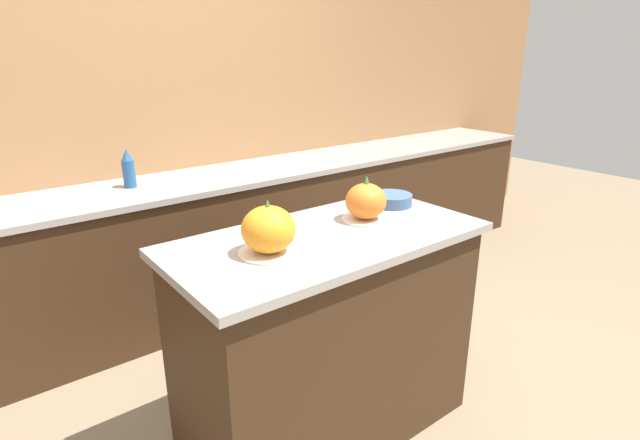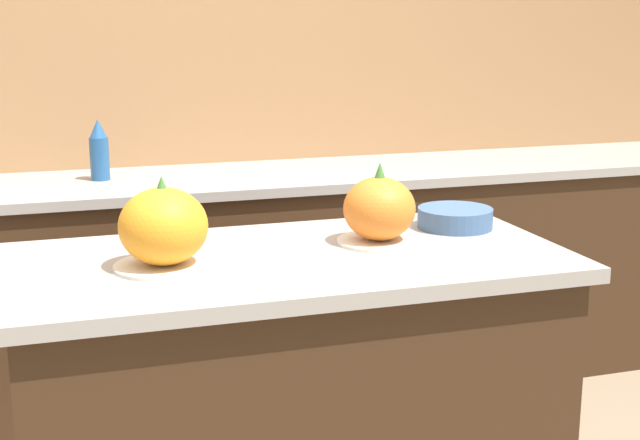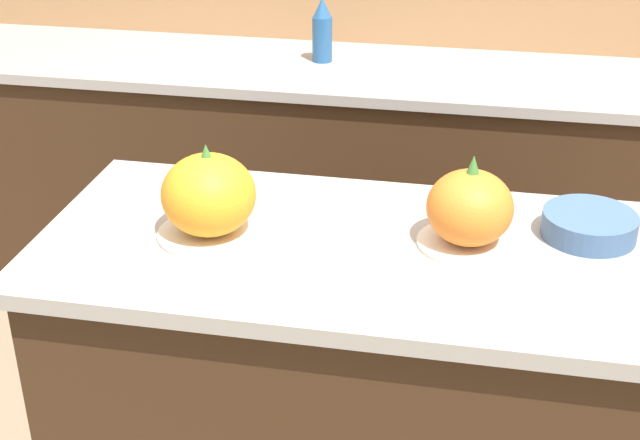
{
  "view_description": "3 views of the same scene",
  "coord_description": "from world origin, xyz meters",
  "px_view_note": "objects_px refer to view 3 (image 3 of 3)",
  "views": [
    {
      "loc": [
        -1.16,
        -1.43,
        1.64
      ],
      "look_at": [
        -0.0,
        0.05,
        0.99
      ],
      "focal_mm": 28.0,
      "sensor_mm": 36.0,
      "label": 1
    },
    {
      "loc": [
        -0.53,
        -1.9,
        1.48
      ],
      "look_at": [
        0.06,
        -0.05,
        1.02
      ],
      "focal_mm": 50.0,
      "sensor_mm": 36.0,
      "label": 2
    },
    {
      "loc": [
        0.25,
        -1.57,
        1.81
      ],
      "look_at": [
        -0.05,
        -0.02,
        1.0
      ],
      "focal_mm": 50.0,
      "sensor_mm": 36.0,
      "label": 3
    }
  ],
  "objects_px": {
    "bottle_tall": "(322,31)",
    "pumpkin_cake_left": "(209,197)",
    "pumpkin_cake_right": "(470,210)",
    "mixing_bowl": "(589,225)"
  },
  "relations": [
    {
      "from": "pumpkin_cake_right",
      "to": "bottle_tall",
      "type": "xyz_separation_m",
      "value": [
        -0.56,
        1.35,
        -0.03
      ]
    },
    {
      "from": "bottle_tall",
      "to": "pumpkin_cake_left",
      "type": "bearing_deg",
      "value": -88.51
    },
    {
      "from": "pumpkin_cake_left",
      "to": "pumpkin_cake_right",
      "type": "bearing_deg",
      "value": 6.41
    },
    {
      "from": "pumpkin_cake_left",
      "to": "pumpkin_cake_right",
      "type": "xyz_separation_m",
      "value": [
        0.52,
        0.06,
        -0.01
      ]
    },
    {
      "from": "pumpkin_cake_right",
      "to": "mixing_bowl",
      "type": "bearing_deg",
      "value": 19.26
    },
    {
      "from": "pumpkin_cake_left",
      "to": "pumpkin_cake_right",
      "type": "relative_size",
      "value": 1.1
    },
    {
      "from": "pumpkin_cake_left",
      "to": "bottle_tall",
      "type": "relative_size",
      "value": 1.0
    },
    {
      "from": "pumpkin_cake_left",
      "to": "mixing_bowl",
      "type": "distance_m",
      "value": 0.78
    },
    {
      "from": "pumpkin_cake_right",
      "to": "mixing_bowl",
      "type": "relative_size",
      "value": 1.05
    },
    {
      "from": "mixing_bowl",
      "to": "pumpkin_cake_right",
      "type": "bearing_deg",
      "value": -160.74
    }
  ]
}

